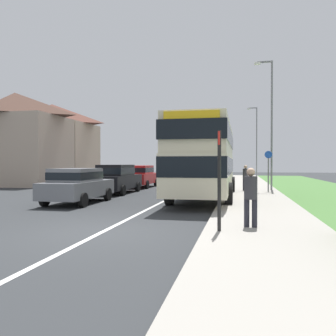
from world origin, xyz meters
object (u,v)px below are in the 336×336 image
at_px(parked_car_black, 117,178).
at_px(pedestrian_walking_away, 246,176).
at_px(double_decker_bus, 205,156).
at_px(bus_stop_sign, 219,173).
at_px(pedestrian_at_stop, 251,194).
at_px(street_lamp_far, 256,138).
at_px(parked_car_red, 140,175).
at_px(cycle_route_sign, 268,169).
at_px(street_lamp_mid, 270,117).
at_px(parked_car_grey, 78,184).

bearing_deg(parked_car_black, pedestrian_walking_away, 16.84).
distance_m(double_decker_bus, bus_stop_sign, 8.70).
distance_m(parked_car_black, bus_stop_sign, 12.54).
xyz_separation_m(pedestrian_at_stop, street_lamp_far, (1.51, 31.16, 3.66)).
distance_m(parked_car_red, cycle_route_sign, 9.38).
relative_size(double_decker_bus, street_lamp_far, 1.27).
bearing_deg(pedestrian_at_stop, pedestrian_walking_away, 89.67).
bearing_deg(cycle_route_sign, street_lamp_mid, 81.45).
distance_m(double_decker_bus, parked_car_red, 9.06).
xyz_separation_m(parked_car_red, cycle_route_sign, (8.88, -2.99, 0.54)).
relative_size(double_decker_bus, parked_car_red, 2.43).
relative_size(double_decker_bus, street_lamp_mid, 1.25).
height_order(parked_car_grey, street_lamp_mid, street_lamp_mid).
bearing_deg(parked_car_black, parked_car_red, 90.97).
relative_size(parked_car_black, pedestrian_at_stop, 2.72).
xyz_separation_m(parked_car_grey, pedestrian_walking_away, (7.40, 7.39, 0.11)).
xyz_separation_m(parked_car_red, pedestrian_at_stop, (7.49, -14.98, 0.08)).
relative_size(pedestrian_at_stop, cycle_route_sign, 0.66).
bearing_deg(cycle_route_sign, bus_stop_sign, -99.69).
xyz_separation_m(pedestrian_walking_away, street_lamp_mid, (1.53, 1.17, 3.72)).
relative_size(pedestrian_walking_away, street_lamp_far, 0.20).
relative_size(parked_car_red, street_lamp_mid, 0.51).
distance_m(street_lamp_mid, street_lamp_far, 17.80).
distance_m(parked_car_grey, parked_car_red, 10.17).
xyz_separation_m(double_decker_bus, street_lamp_far, (3.47, 23.26, 2.49)).
bearing_deg(street_lamp_mid, bus_stop_sign, -99.58).
distance_m(parked_car_red, bus_stop_sign, 17.06).
relative_size(cycle_route_sign, street_lamp_far, 0.31).
bearing_deg(pedestrian_walking_away, pedestrian_at_stop, -90.33).
height_order(parked_car_grey, pedestrian_at_stop, pedestrian_at_stop).
relative_size(pedestrian_at_stop, street_lamp_far, 0.20).
bearing_deg(pedestrian_walking_away, parked_car_black, -163.16).
relative_size(parked_car_grey, pedestrian_at_stop, 2.53).
bearing_deg(bus_stop_sign, parked_car_grey, 139.96).
relative_size(parked_car_black, cycle_route_sign, 1.80).
xyz_separation_m(parked_car_grey, street_lamp_mid, (8.93, 8.55, 3.83)).
xyz_separation_m(cycle_route_sign, street_lamp_mid, (0.21, 1.38, 3.26)).
height_order(parked_car_black, street_lamp_mid, street_lamp_mid).
xyz_separation_m(parked_car_grey, bus_stop_sign, (6.56, -5.51, 0.67)).
relative_size(double_decker_bus, pedestrian_walking_away, 6.19).
distance_m(pedestrian_at_stop, pedestrian_walking_away, 12.20).
relative_size(parked_car_black, parked_car_red, 1.07).
distance_m(bus_stop_sign, street_lamp_far, 32.09).
relative_size(parked_car_grey, cycle_route_sign, 1.68).
relative_size(double_decker_bus, cycle_route_sign, 4.10).
bearing_deg(bus_stop_sign, pedestrian_at_stop, 42.07).
distance_m(double_decker_bus, street_lamp_mid, 7.00).
bearing_deg(parked_car_red, cycle_route_sign, -18.63).
xyz_separation_m(parked_car_red, street_lamp_mid, (9.08, -1.61, 3.80)).
xyz_separation_m(pedestrian_at_stop, bus_stop_sign, (-0.77, -0.70, 0.56)).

